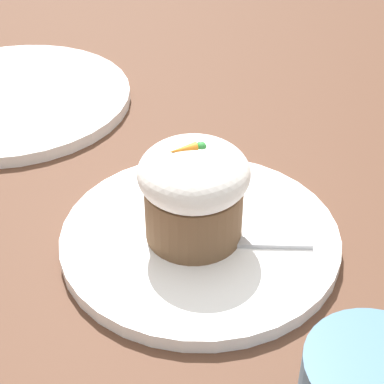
{
  "coord_description": "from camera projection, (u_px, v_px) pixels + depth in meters",
  "views": [
    {
      "loc": [
        0.12,
        0.39,
        0.36
      ],
      "look_at": [
        0.01,
        -0.0,
        0.05
      ],
      "focal_mm": 60.0,
      "sensor_mm": 36.0,
      "label": 1
    }
  ],
  "objects": [
    {
      "name": "side_plate",
      "position": [
        12.0,
        99.0,
        0.73
      ],
      "size": [
        0.27,
        0.27,
        0.01
      ],
      "color": "white",
      "rests_on": "ground_plane"
    },
    {
      "name": "spoon",
      "position": [
        219.0,
        241.0,
        0.52
      ],
      "size": [
        0.11,
        0.05,
        0.01
      ],
      "color": "#B7B7BC",
      "rests_on": "dessert_plate"
    },
    {
      "name": "ground_plane",
      "position": [
        200.0,
        244.0,
        0.54
      ],
      "size": [
        4.0,
        4.0,
        0.0
      ],
      "primitive_type": "plane",
      "color": "#513323"
    },
    {
      "name": "dessert_plate",
      "position": [
        200.0,
        238.0,
        0.54
      ],
      "size": [
        0.23,
        0.23,
        0.01
      ],
      "color": "white",
      "rests_on": "ground_plane"
    },
    {
      "name": "carrot_cake",
      "position": [
        192.0,
        187.0,
        0.51
      ],
      "size": [
        0.09,
        0.09,
        0.09
      ],
      "color": "brown",
      "rests_on": "dessert_plate"
    }
  ]
}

